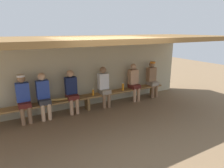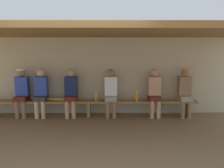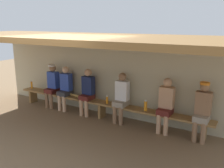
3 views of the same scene
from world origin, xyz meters
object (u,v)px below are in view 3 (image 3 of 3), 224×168
object	(u,v)px
bench	(102,104)
player_middle	(87,90)
player_in_red	(202,109)
baseball_bat	(78,96)
player_in_white	(52,84)
water_bottle_green	(32,85)
player_rightmost	(166,103)
water_bottle_blue	(146,106)
player_with_sunglasses	(65,86)
player_in_blue	(121,96)
water_bottle_clear	(107,100)

from	to	relation	value
bench	player_middle	world-z (taller)	player_middle
player_in_red	baseball_bat	size ratio (longest dim) A/B	1.62
player_in_white	water_bottle_green	xyz separation A→B (m)	(-0.97, 0.03, -0.16)
bench	player_rightmost	distance (m)	1.86
player_rightmost	player_in_white	bearing A→B (deg)	179.99
water_bottle_blue	bench	bearing A→B (deg)	178.24
player_rightmost	player_in_red	bearing A→B (deg)	0.03
player_in_red	player_with_sunglasses	xyz separation A→B (m)	(-3.99, -0.00, -0.02)
player_in_red	player_in_blue	world-z (taller)	player_in_red
player_in_red	water_bottle_green	size ratio (longest dim) A/B	5.15
bench	water_bottle_blue	xyz separation A→B (m)	(1.33, -0.04, 0.20)
player_in_blue	water_bottle_clear	bearing A→B (deg)	-173.68
player_in_blue	water_bottle_blue	world-z (taller)	player_in_blue
player_with_sunglasses	water_bottle_clear	world-z (taller)	player_with_sunglasses
player_in_red	water_bottle_clear	size ratio (longest dim) A/B	6.10
player_in_blue	player_in_white	xyz separation A→B (m)	(-2.46, 0.00, 0.02)
player_rightmost	water_bottle_green	xyz separation A→B (m)	(-4.65, 0.03, -0.14)
water_bottle_clear	bench	bearing A→B (deg)	168.09
water_bottle_clear	player_middle	bearing A→B (deg)	176.22
player_in_white	water_bottle_blue	distance (m)	3.18
player_with_sunglasses	player_in_white	size ratio (longest dim) A/B	0.99
baseball_bat	water_bottle_green	bearing A→B (deg)	-171.69
player_middle	water_bottle_blue	size ratio (longest dim) A/B	4.91
player_in_blue	water_bottle_blue	xyz separation A→B (m)	(0.72, -0.04, -0.14)
player_with_sunglasses	water_bottle_clear	size ratio (longest dim) A/B	6.06
player_middle	player_with_sunglasses	bearing A→B (deg)	180.00
water_bottle_clear	baseball_bat	world-z (taller)	water_bottle_clear
bench	player_rightmost	xyz separation A→B (m)	(1.83, 0.00, 0.34)
player_rightmost	water_bottle_green	size ratio (longest dim) A/B	5.11
player_middle	water_bottle_clear	size ratio (longest dim) A/B	6.06
player_rightmost	water_bottle_blue	world-z (taller)	player_rightmost
player_in_white	water_bottle_green	world-z (taller)	player_in_white
player_rightmost	player_in_white	xyz separation A→B (m)	(-3.67, 0.00, 0.02)
player_rightmost	player_middle	bearing A→B (deg)	180.00
player_in_blue	player_in_red	bearing A→B (deg)	0.01
player_in_blue	baseball_bat	size ratio (longest dim) A/B	1.61
player_in_red	water_bottle_blue	world-z (taller)	player_in_red
water_bottle_blue	water_bottle_green	world-z (taller)	water_bottle_blue
player_rightmost	player_middle	size ratio (longest dim) A/B	1.00
bench	player_in_blue	distance (m)	0.70
player_rightmost	baseball_bat	size ratio (longest dim) A/B	1.61
player_with_sunglasses	water_bottle_green	bearing A→B (deg)	178.82
player_in_white	bench	bearing A→B (deg)	-0.11
bench	player_in_white	xyz separation A→B (m)	(-1.84, 0.00, 0.36)
bench	player_in_white	bearing A→B (deg)	179.89
player_in_red	player_middle	xyz separation A→B (m)	(-3.16, -0.00, -0.02)
player_in_red	player_middle	world-z (taller)	player_in_red
bench	water_bottle_blue	bearing A→B (deg)	-1.76
bench	water_bottle_blue	size ratio (longest dim) A/B	22.08
player_in_red	player_rightmost	bearing A→B (deg)	-179.97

